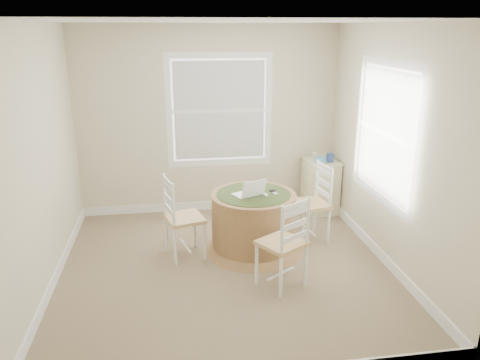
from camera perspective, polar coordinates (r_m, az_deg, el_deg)
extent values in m
cube|color=#867055|center=(5.29, -1.81, -10.78)|extent=(3.60, 3.60, 0.02)
cube|color=white|center=(4.62, -2.14, 18.93)|extent=(3.60, 3.60, 0.02)
cube|color=beige|center=(6.55, -3.84, 7.15)|extent=(3.60, 0.02, 2.60)
cube|color=beige|center=(3.10, 2.01, -5.62)|extent=(3.60, 0.02, 2.60)
cube|color=beige|center=(4.93, -23.36, 1.99)|extent=(0.02, 3.60, 2.60)
cube|color=beige|center=(5.31, 17.88, 3.68)|extent=(0.02, 3.60, 2.60)
cube|color=white|center=(6.87, -3.61, -3.08)|extent=(3.60, 0.02, 0.12)
cube|color=white|center=(5.37, -21.48, -10.79)|extent=(0.02, 3.60, 0.12)
cube|color=white|center=(5.72, 16.50, -8.43)|extent=(0.02, 3.60, 0.12)
cylinder|color=#926341|center=(5.53, 1.62, -4.86)|extent=(0.97, 0.97, 0.63)
cone|color=#926341|center=(5.68, 1.58, -8.11)|extent=(1.17, 1.17, 0.07)
cylinder|color=#926341|center=(5.42, 1.64, -1.89)|extent=(0.99, 0.99, 0.03)
cylinder|color=#33461E|center=(5.41, 1.65, -1.73)|extent=(0.86, 0.86, 0.01)
cone|color=#33461E|center=(5.43, 1.64, -2.28)|extent=(0.95, 0.95, 0.10)
cube|color=white|center=(5.39, 0.89, -1.76)|extent=(0.37, 0.32, 0.02)
cube|color=silver|center=(5.39, 0.89, -1.66)|extent=(0.28, 0.21, 0.00)
cube|color=black|center=(5.25, 1.71, -1.06)|extent=(0.31, 0.18, 0.20)
ellipsoid|color=white|center=(5.36, 3.14, -1.83)|extent=(0.07, 0.10, 0.03)
cube|color=#B7BABF|center=(5.43, 4.33, -1.67)|extent=(0.06, 0.10, 0.02)
cube|color=black|center=(5.50, 3.98, -1.35)|extent=(0.07, 0.06, 0.02)
cube|color=beige|center=(6.81, 9.74, -0.76)|extent=(0.44, 0.57, 0.73)
cube|color=beige|center=(6.70, 9.91, 2.29)|extent=(0.47, 0.60, 0.02)
cube|color=beige|center=(6.81, 8.12, -2.64)|extent=(0.05, 0.46, 0.16)
cube|color=beige|center=(6.74, 8.20, -0.85)|extent=(0.05, 0.46, 0.16)
cube|color=beige|center=(6.67, 8.28, 0.90)|extent=(0.05, 0.46, 0.16)
cube|color=#4E8CB4|center=(6.54, 9.75, 2.45)|extent=(0.13, 0.13, 0.10)
cube|color=#EEB854|center=(6.76, 9.99, 2.78)|extent=(0.16, 0.11, 0.06)
cube|color=#2F488D|center=(6.64, 10.91, 2.70)|extent=(0.09, 0.09, 0.12)
cylinder|color=beige|center=(6.76, 9.11, 2.96)|extent=(0.07, 0.07, 0.09)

